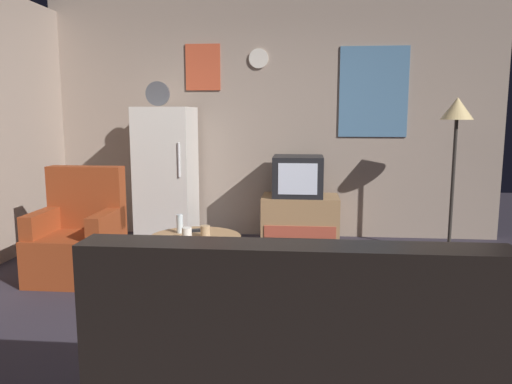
{
  "coord_description": "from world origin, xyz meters",
  "views": [
    {
      "loc": [
        0.37,
        -3.39,
        1.42
      ],
      "look_at": [
        -0.03,
        0.9,
        0.75
      ],
      "focal_mm": 34.99,
      "sensor_mm": 36.0,
      "label": 1
    }
  ],
  "objects_px": {
    "standing_lamp": "(457,121)",
    "mug_ceramic_tan": "(205,231)",
    "remote_control": "(199,230)",
    "crt_tv": "(298,176)",
    "tv_stand": "(300,220)",
    "fridge": "(167,175)",
    "wine_glass": "(180,224)",
    "couch": "(292,361)",
    "coffee_table": "(196,266)",
    "armchair": "(79,239)",
    "mug_ceramic_white": "(187,233)"
  },
  "relations": [
    {
      "from": "crt_tv",
      "to": "couch",
      "type": "distance_m",
      "value": 3.34
    },
    {
      "from": "remote_control",
      "to": "couch",
      "type": "height_order",
      "value": "couch"
    },
    {
      "from": "tv_stand",
      "to": "couch",
      "type": "bearing_deg",
      "value": -90.29
    },
    {
      "from": "mug_ceramic_white",
      "to": "mug_ceramic_tan",
      "type": "bearing_deg",
      "value": 31.79
    },
    {
      "from": "coffee_table",
      "to": "mug_ceramic_white",
      "type": "xyz_separation_m",
      "value": [
        -0.05,
        -0.09,
        0.28
      ]
    },
    {
      "from": "tv_stand",
      "to": "crt_tv",
      "type": "relative_size",
      "value": 1.56
    },
    {
      "from": "coffee_table",
      "to": "armchair",
      "type": "bearing_deg",
      "value": 162.47
    },
    {
      "from": "couch",
      "to": "coffee_table",
      "type": "bearing_deg",
      "value": 116.19
    },
    {
      "from": "coffee_table",
      "to": "remote_control",
      "type": "distance_m",
      "value": 0.3
    },
    {
      "from": "fridge",
      "to": "mug_ceramic_white",
      "type": "height_order",
      "value": "fridge"
    },
    {
      "from": "standing_lamp",
      "to": "tv_stand",
      "type": "bearing_deg",
      "value": 170.18
    },
    {
      "from": "standing_lamp",
      "to": "coffee_table",
      "type": "relative_size",
      "value": 2.21
    },
    {
      "from": "wine_glass",
      "to": "remote_control",
      "type": "bearing_deg",
      "value": 21.3
    },
    {
      "from": "remote_control",
      "to": "wine_glass",
      "type": "bearing_deg",
      "value": 178.16
    },
    {
      "from": "standing_lamp",
      "to": "mug_ceramic_tan",
      "type": "bearing_deg",
      "value": -147.62
    },
    {
      "from": "couch",
      "to": "mug_ceramic_tan",
      "type": "bearing_deg",
      "value": 113.88
    },
    {
      "from": "standing_lamp",
      "to": "armchair",
      "type": "height_order",
      "value": "standing_lamp"
    },
    {
      "from": "mug_ceramic_tan",
      "to": "standing_lamp",
      "type": "bearing_deg",
      "value": 32.38
    },
    {
      "from": "wine_glass",
      "to": "couch",
      "type": "bearing_deg",
      "value": -61.33
    },
    {
      "from": "mug_ceramic_tan",
      "to": "remote_control",
      "type": "bearing_deg",
      "value": 117.58
    },
    {
      "from": "tv_stand",
      "to": "wine_glass",
      "type": "bearing_deg",
      "value": -121.16
    },
    {
      "from": "crt_tv",
      "to": "mug_ceramic_white",
      "type": "bearing_deg",
      "value": -114.88
    },
    {
      "from": "mug_ceramic_tan",
      "to": "couch",
      "type": "height_order",
      "value": "couch"
    },
    {
      "from": "tv_stand",
      "to": "remote_control",
      "type": "relative_size",
      "value": 5.6
    },
    {
      "from": "mug_ceramic_tan",
      "to": "mug_ceramic_white",
      "type": "bearing_deg",
      "value": -148.21
    },
    {
      "from": "remote_control",
      "to": "armchair",
      "type": "bearing_deg",
      "value": 147.21
    },
    {
      "from": "standing_lamp",
      "to": "couch",
      "type": "height_order",
      "value": "standing_lamp"
    },
    {
      "from": "armchair",
      "to": "wine_glass",
      "type": "bearing_deg",
      "value": -14.12
    },
    {
      "from": "wine_glass",
      "to": "mug_ceramic_tan",
      "type": "distance_m",
      "value": 0.26
    },
    {
      "from": "coffee_table",
      "to": "remote_control",
      "type": "bearing_deg",
      "value": 92.52
    },
    {
      "from": "coffee_table",
      "to": "couch",
      "type": "relative_size",
      "value": 0.42
    },
    {
      "from": "crt_tv",
      "to": "standing_lamp",
      "type": "bearing_deg",
      "value": -9.6
    },
    {
      "from": "fridge",
      "to": "wine_glass",
      "type": "distance_m",
      "value": 1.64
    },
    {
      "from": "wine_glass",
      "to": "couch",
      "type": "relative_size",
      "value": 0.09
    },
    {
      "from": "tv_stand",
      "to": "armchair",
      "type": "relative_size",
      "value": 0.88
    },
    {
      "from": "standing_lamp",
      "to": "couch",
      "type": "xyz_separation_m",
      "value": [
        -1.55,
        -3.05,
        -1.05
      ]
    },
    {
      "from": "tv_stand",
      "to": "standing_lamp",
      "type": "bearing_deg",
      "value": -9.82
    },
    {
      "from": "wine_glass",
      "to": "coffee_table",
      "type": "bearing_deg",
      "value": -36.39
    },
    {
      "from": "standing_lamp",
      "to": "couch",
      "type": "distance_m",
      "value": 3.58
    },
    {
      "from": "wine_glass",
      "to": "mug_ceramic_tan",
      "type": "relative_size",
      "value": 1.67
    },
    {
      "from": "coffee_table",
      "to": "remote_control",
      "type": "relative_size",
      "value": 4.8
    },
    {
      "from": "standing_lamp",
      "to": "coffee_table",
      "type": "distance_m",
      "value": 2.97
    },
    {
      "from": "wine_glass",
      "to": "remote_control",
      "type": "relative_size",
      "value": 1.0
    },
    {
      "from": "standing_lamp",
      "to": "fridge",
      "type": "bearing_deg",
      "value": 175.86
    },
    {
      "from": "fridge",
      "to": "mug_ceramic_white",
      "type": "xyz_separation_m",
      "value": [
        0.63,
        -1.74,
        -0.23
      ]
    },
    {
      "from": "crt_tv",
      "to": "standing_lamp",
      "type": "height_order",
      "value": "standing_lamp"
    },
    {
      "from": "fridge",
      "to": "coffee_table",
      "type": "relative_size",
      "value": 2.46
    },
    {
      "from": "remote_control",
      "to": "armchair",
      "type": "distance_m",
      "value": 1.14
    },
    {
      "from": "crt_tv",
      "to": "remote_control",
      "type": "height_order",
      "value": "crt_tv"
    },
    {
      "from": "standing_lamp",
      "to": "mug_ceramic_tan",
      "type": "xyz_separation_m",
      "value": [
        -2.27,
        -1.44,
        -0.84
      ]
    }
  ]
}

